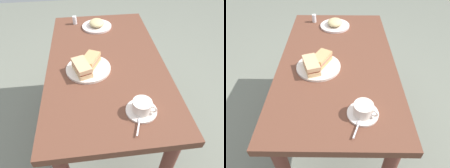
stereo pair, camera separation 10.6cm
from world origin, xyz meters
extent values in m
plane|color=slate|center=(0.00, 0.00, 0.00)|extent=(6.00, 6.00, 0.00)
cube|color=brown|center=(0.00, 0.00, 0.70)|extent=(1.26, 0.71, 0.04)
cylinder|color=brown|center=(-0.56, -0.28, 0.34)|extent=(0.07, 0.07, 0.68)
cylinder|color=brown|center=(0.56, -0.28, 0.34)|extent=(0.07, 0.07, 0.68)
cylinder|color=brown|center=(0.56, 0.28, 0.34)|extent=(0.07, 0.07, 0.68)
cylinder|color=silver|center=(-0.09, 0.11, 0.73)|extent=(0.26, 0.26, 0.01)
cube|color=tan|center=(-0.06, 0.09, 0.75)|extent=(0.15, 0.13, 0.02)
cube|color=#B75E56|center=(-0.06, 0.09, 0.76)|extent=(0.14, 0.12, 0.01)
cube|color=tan|center=(-0.06, 0.09, 0.78)|extent=(0.15, 0.13, 0.02)
cube|color=#D9B079|center=(-0.13, 0.14, 0.75)|extent=(0.16, 0.12, 0.02)
cube|color=#AD5440|center=(-0.13, 0.14, 0.76)|extent=(0.15, 0.11, 0.01)
cube|color=tan|center=(-0.13, 0.14, 0.78)|extent=(0.16, 0.12, 0.02)
cylinder|color=silver|center=(-0.44, -0.13, 0.73)|extent=(0.15, 0.15, 0.01)
cylinder|color=silver|center=(-0.44, -0.13, 0.76)|extent=(0.09, 0.09, 0.06)
cylinder|color=#9F824F|center=(-0.44, -0.13, 0.78)|extent=(0.08, 0.08, 0.01)
torus|color=silver|center=(-0.46, -0.17, 0.76)|extent=(0.03, 0.04, 0.04)
cube|color=silver|center=(-0.54, -0.09, 0.73)|extent=(0.07, 0.03, 0.00)
ellipsoid|color=silver|center=(-0.50, -0.10, 0.73)|extent=(0.03, 0.03, 0.01)
cylinder|color=silver|center=(0.43, 0.02, 0.73)|extent=(0.22, 0.22, 0.01)
ellipsoid|color=#CDB87F|center=(0.43, 0.02, 0.76)|extent=(0.13, 0.11, 0.04)
cylinder|color=silver|center=(0.50, 0.19, 0.75)|extent=(0.03, 0.03, 0.06)
camera|label=1|loc=(-1.04, 0.09, 1.47)|focal=32.74mm
camera|label=2|loc=(-1.04, -0.02, 1.47)|focal=32.74mm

